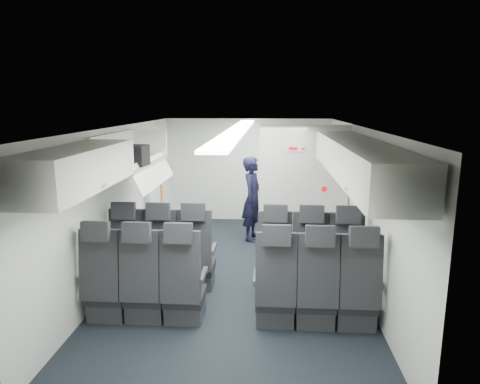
# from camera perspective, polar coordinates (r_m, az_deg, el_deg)

# --- Properties ---
(cabin_shell) EXTENTS (3.41, 6.01, 2.16)m
(cabin_shell) POSITION_cam_1_polar(r_m,az_deg,el_deg) (6.07, -0.26, -1.02)
(cabin_shell) COLOR black
(cabin_shell) RESTS_ON ground
(seat_row_front) EXTENTS (3.33, 0.56, 1.24)m
(seat_row_front) POSITION_cam_1_polar(r_m,az_deg,el_deg) (5.77, -0.63, -9.20)
(seat_row_front) COLOR black
(seat_row_front) RESTS_ON cabin_shell
(seat_row_mid) EXTENTS (3.33, 0.56, 1.24)m
(seat_row_mid) POSITION_cam_1_polar(r_m,az_deg,el_deg) (4.94, -1.47, -12.94)
(seat_row_mid) COLOR black
(seat_row_mid) RESTS_ON cabin_shell
(overhead_bin_left_rear) EXTENTS (0.53, 1.80, 0.40)m
(overhead_bin_left_rear) POSITION_cam_1_polar(r_m,az_deg,el_deg) (4.35, -21.02, 2.92)
(overhead_bin_left_rear) COLOR white
(overhead_bin_left_rear) RESTS_ON cabin_shell
(overhead_bin_left_front_open) EXTENTS (0.64, 1.70, 0.72)m
(overhead_bin_left_front_open) POSITION_cam_1_polar(r_m,az_deg,el_deg) (6.00, -14.36, 4.41)
(overhead_bin_left_front_open) COLOR #9E9E93
(overhead_bin_left_front_open) RESTS_ON cabin_shell
(overhead_bin_right_rear) EXTENTS (0.53, 1.80, 0.40)m
(overhead_bin_right_rear) POSITION_cam_1_polar(r_m,az_deg,el_deg) (4.07, 17.68, 2.57)
(overhead_bin_right_rear) COLOR white
(overhead_bin_right_rear) RESTS_ON cabin_shell
(overhead_bin_right_front) EXTENTS (0.53, 1.70, 0.40)m
(overhead_bin_right_front) POSITION_cam_1_polar(r_m,az_deg,el_deg) (5.77, 13.62, 5.39)
(overhead_bin_right_front) COLOR white
(overhead_bin_right_front) RESTS_ON cabin_shell
(bulkhead_partition) EXTENTS (1.40, 0.15, 2.13)m
(bulkhead_partition) POSITION_cam_1_polar(r_m,az_deg,el_deg) (6.87, 8.41, -0.03)
(bulkhead_partition) COLOR silver
(bulkhead_partition) RESTS_ON cabin_shell
(galley_unit) EXTENTS (0.85, 0.52, 1.90)m
(galley_unit) POSITION_cam_1_polar(r_m,az_deg,el_deg) (8.77, 7.24, 1.75)
(galley_unit) COLOR #939399
(galley_unit) RESTS_ON cabin_shell
(boarding_door) EXTENTS (0.12, 1.27, 1.86)m
(boarding_door) POSITION_cam_1_polar(r_m,az_deg,el_deg) (7.88, -11.39, 0.50)
(boarding_door) COLOR silver
(boarding_door) RESTS_ON cabin_shell
(flight_attendant) EXTENTS (0.50, 0.63, 1.53)m
(flight_attendant) POSITION_cam_1_polar(r_m,az_deg,el_deg) (7.76, 1.70, -0.88)
(flight_attendant) COLOR black
(flight_attendant) RESTS_ON ground
(carry_on_bag) EXTENTS (0.46, 0.34, 0.26)m
(carry_on_bag) POSITION_cam_1_polar(r_m,az_deg,el_deg) (5.68, -14.49, 4.75)
(carry_on_bag) COLOR black
(carry_on_bag) RESTS_ON overhead_bin_left_front_open
(papers) EXTENTS (0.18, 0.05, 0.13)m
(papers) POSITION_cam_1_polar(r_m,az_deg,el_deg) (7.64, 3.12, 1.45)
(papers) COLOR white
(papers) RESTS_ON flight_attendant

